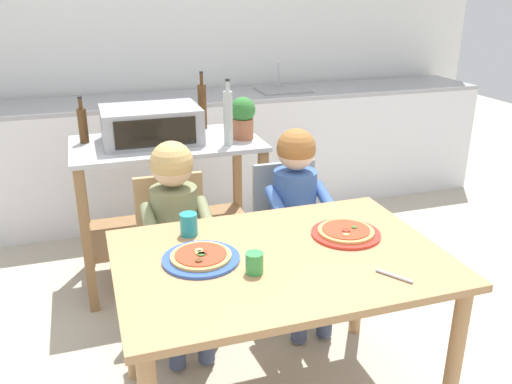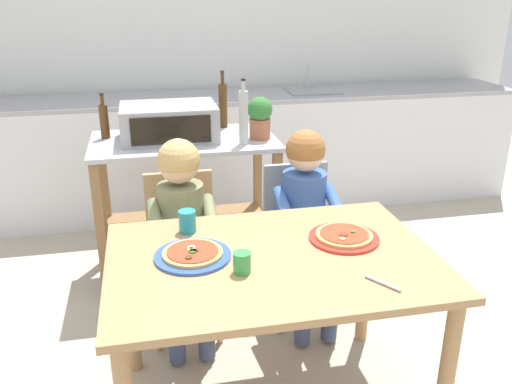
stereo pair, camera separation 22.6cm
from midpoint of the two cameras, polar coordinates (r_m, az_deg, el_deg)
ground_plane at (r=3.31m, az=-0.77°, el=-9.58°), size 11.18×11.18×0.00m
back_wall_tiled at (r=4.49m, az=-5.13°, el=16.67°), size 5.59×0.12×2.70m
kitchen_counter at (r=4.25m, az=-4.04°, el=4.14°), size 5.03×0.60×1.11m
kitchen_island_cart at (r=3.22m, az=-5.44°, el=0.76°), size 1.07×0.61×0.86m
toaster_oven at (r=3.12m, az=-7.18°, el=7.34°), size 0.54×0.39×0.20m
bottle_slim_sauce at (r=2.98m, az=0.86°, el=7.98°), size 0.05×0.05×0.37m
bottle_dark_olive_oil at (r=3.21m, az=-13.91°, el=7.40°), size 0.05×0.05×0.26m
bottle_clear_vinegar at (r=3.37m, az=-1.59°, el=9.27°), size 0.05×0.05×0.35m
potted_herb_plant at (r=3.10m, az=2.53°, el=8.00°), size 0.14×0.14×0.24m
dining_table at (r=2.11m, az=4.82°, el=-9.30°), size 1.25×0.87×0.73m
dining_chair_left at (r=2.73m, az=-5.49°, el=-5.34°), size 0.36×0.36×0.81m
dining_chair_right at (r=2.86m, az=6.89°, el=-4.09°), size 0.36×0.36×0.81m
child_in_olive_shirt at (r=2.54m, az=-5.32°, el=-2.73°), size 0.32×0.42×1.01m
child_in_blue_striped_shirt at (r=2.68m, az=7.87°, el=-1.54°), size 0.32×0.42×1.02m
pizza_plate_blue_rimmed at (r=2.05m, az=-3.60°, el=-6.73°), size 0.29×0.29×0.03m
pizza_plate_red_rimmed at (r=2.23m, az=12.23°, el=-4.72°), size 0.29×0.29×0.03m
drinking_cup_teal at (r=2.24m, az=-4.45°, el=-3.19°), size 0.07×0.07×0.09m
drinking_cup_green at (r=1.93m, az=1.88°, el=-7.58°), size 0.07×0.07×0.08m
serving_spoon at (r=1.95m, az=16.63°, el=-9.36°), size 0.09×0.12×0.01m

